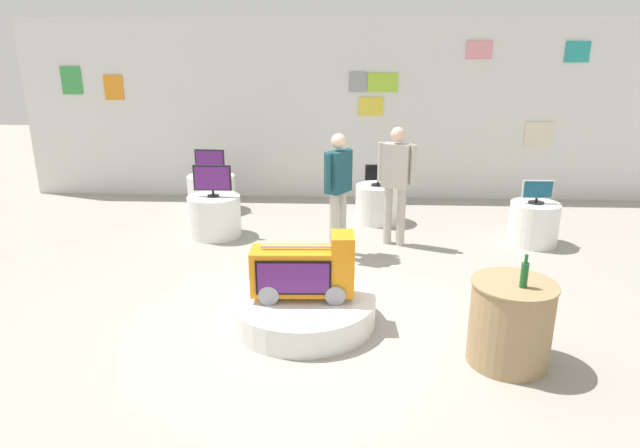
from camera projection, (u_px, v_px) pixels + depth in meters
ground_plane at (327, 317)px, 5.82m from camera, size 30.00×30.00×0.00m
back_wall_display at (338, 110)px, 10.12m from camera, size 11.81×0.13×3.28m
main_display_pedestal at (303, 309)px, 5.69m from camera, size 1.51×1.51×0.28m
novelty_firetruck_tv at (304, 272)px, 5.55m from camera, size 1.06×0.44×0.69m
display_pedestal_left_rear at (215, 216)px, 8.29m from camera, size 0.79×0.79×0.62m
tv_on_left_rear at (212, 179)px, 8.11m from camera, size 0.57×0.18×0.48m
display_pedestal_center_rear at (212, 193)px, 9.64m from camera, size 0.83×0.83×0.62m
tv_on_center_rear at (210, 161)px, 9.46m from camera, size 0.52×0.17×0.46m
display_pedestal_right_rear at (533, 224)px, 7.93m from camera, size 0.70×0.70×0.62m
tv_on_right_rear at (538, 191)px, 7.78m from camera, size 0.43×0.22×0.34m
display_pedestal_far_right at (377, 204)px, 8.96m from camera, size 0.72×0.72×0.62m
tv_on_far_right at (378, 174)px, 8.80m from camera, size 0.43×0.21×0.34m
side_table_round at (510, 322)px, 4.88m from camera, size 0.75×0.75×0.78m
bottle_on_side_table at (524, 274)px, 4.64m from camera, size 0.06×0.06×0.30m
shopper_browsing_near_truck at (396, 177)px, 7.71m from camera, size 0.52×0.34×1.71m
shopper_browsing_rear at (338, 185)px, 7.30m from camera, size 0.37×0.48×1.68m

